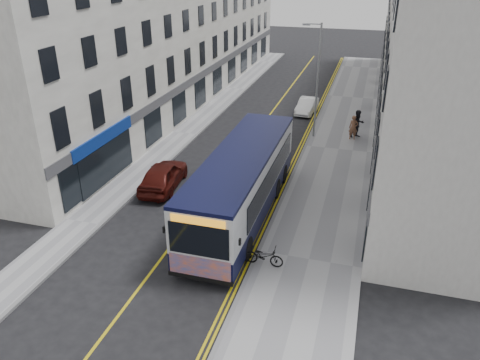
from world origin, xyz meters
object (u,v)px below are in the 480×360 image
Objects in this scene: pedestrian_near at (353,128)px; pedestrian_far at (358,124)px; bicycle at (264,256)px; car_white at (307,106)px; streetlamp at (317,78)px; car_maroon at (163,175)px; city_bus at (242,182)px.

pedestrian_far is (0.27, 0.50, 0.14)m from pedestrian_near.
bicycle is at bearing -106.10° from pedestrian_near.
pedestrian_far is 0.54× the size of car_white.
streetlamp reaches higher than bicycle.
pedestrian_near is 0.58m from pedestrian_far.
streetlamp is 4.67× the size of pedestrian_near.
bicycle is 16.55m from pedestrian_near.
car_white is at bearing 94.34° from pedestrian_far.
streetlamp is at bearing -129.30° from car_maroon.
car_white is at bearing 5.20° from bicycle.
car_maroon is at bearing -123.77° from streetlamp.
streetlamp is 4.42m from pedestrian_near.
car_maroon is at bearing -169.03° from pedestrian_far.
streetlamp is 4.00× the size of pedestrian_far.
city_bus is 7.00× the size of pedestrian_near.
city_bus is 13.26m from pedestrian_near.
city_bus is 6.00× the size of pedestrian_far.
bicycle is 0.45× the size of car_white.
streetlamp is 13.05m from car_maroon.
pedestrian_near is at bearing -155.18° from pedestrian_far.
car_white is (0.48, 17.93, -1.29)m from city_bus.
pedestrian_near is at bearing -7.83° from bicycle.
city_bus is at bearing 155.36° from car_maroon.
city_bus is 13.81m from pedestrian_far.
streetlamp is 16.61m from bicycle.
streetlamp reaches higher than car_white.
pedestrian_far is (4.90, 12.89, -0.79)m from city_bus.
bicycle is (2.10, -3.96, -1.34)m from city_bus.
car_maroon is (-7.25, 5.74, 0.20)m from bicycle.
pedestrian_near is 14.43m from car_maroon.
city_bus is (-1.81, -12.21, -2.48)m from streetlamp.
streetlamp is at bearing 176.39° from pedestrian_near.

